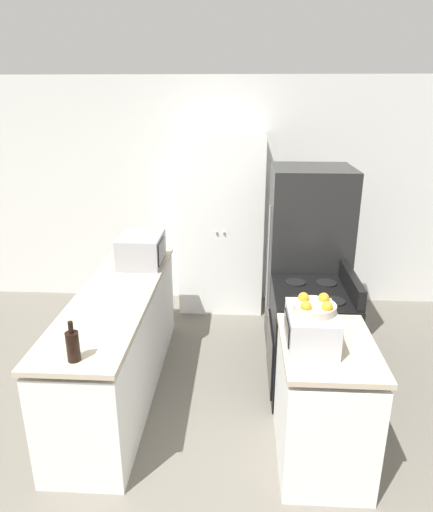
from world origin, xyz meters
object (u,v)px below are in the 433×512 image
at_px(refrigerator, 307,261).
at_px(microwave, 141,250).
at_px(fruit_bowl, 315,306).
at_px(pantry_cabinet, 221,226).
at_px(stove, 310,341).
at_px(wine_bottle, 73,346).
at_px(toaster_oven, 311,328).

relative_size(refrigerator, microwave, 3.73).
bearing_deg(fruit_bowl, refrigerator, 83.76).
height_order(pantry_cabinet, stove, pantry_cabinet).
bearing_deg(refrigerator, wine_bottle, -131.31).
height_order(pantry_cabinet, wine_bottle, pantry_cabinet).
distance_m(pantry_cabinet, wine_bottle, 2.76).
xyz_separation_m(microwave, fruit_bowl, (1.38, -1.37, 0.13)).
height_order(pantry_cabinet, microwave, pantry_cabinet).
relative_size(refrigerator, wine_bottle, 6.95).
height_order(pantry_cabinet, refrigerator, pantry_cabinet).
xyz_separation_m(microwave, wine_bottle, (-0.06, -1.64, -0.04)).
height_order(stove, fruit_bowl, fruit_bowl).
xyz_separation_m(stove, microwave, (-1.51, 0.56, 0.58)).
distance_m(microwave, toaster_oven, 1.94).
relative_size(refrigerator, toaster_oven, 4.32).
bearing_deg(wine_bottle, stove, 34.54).
height_order(wine_bottle, fruit_bowl, fruit_bowl).
relative_size(wine_bottle, toaster_oven, 0.62).
bearing_deg(pantry_cabinet, toaster_oven, -74.24).
bearing_deg(toaster_oven, wine_bottle, -169.53).
distance_m(stove, fruit_bowl, 1.09).
xyz_separation_m(pantry_cabinet, wine_bottle, (-0.75, -2.65, 0.01)).
distance_m(pantry_cabinet, microwave, 1.23).
bearing_deg(refrigerator, stove, -93.09).
relative_size(stove, wine_bottle, 4.15).
bearing_deg(toaster_oven, stove, 80.13).
bearing_deg(refrigerator, fruit_bowl, -96.24).
distance_m(microwave, fruit_bowl, 1.95).
relative_size(pantry_cabinet, microwave, 4.14).
bearing_deg(microwave, toaster_oven, -45.12).
height_order(toaster_oven, fruit_bowl, fruit_bowl).
bearing_deg(refrigerator, pantry_cabinet, 136.27).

